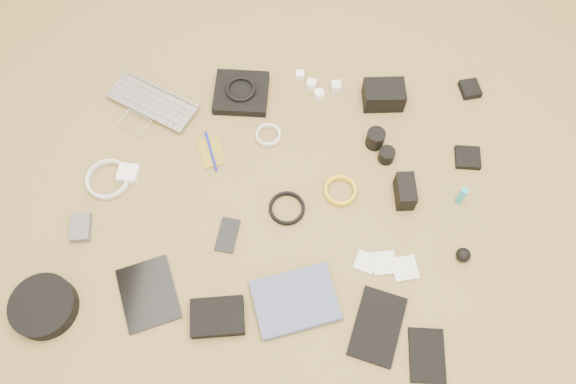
# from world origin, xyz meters

# --- Properties ---
(laptop) EXTENTS (0.39, 0.34, 0.03)m
(laptop) POSITION_xyz_m (-0.47, 0.31, 0.01)
(laptop) COLOR #B4B4B9
(laptop) RESTS_ON ground
(headphone_pouch) EXTENTS (0.19, 0.18, 0.03)m
(headphone_pouch) POSITION_xyz_m (-0.14, 0.41, 0.02)
(headphone_pouch) COLOR black
(headphone_pouch) RESTS_ON ground
(headphones) EXTENTS (0.13, 0.13, 0.01)m
(headphones) POSITION_xyz_m (-0.14, 0.41, 0.04)
(headphones) COLOR black
(headphones) RESTS_ON headphone_pouch
(charger_a) EXTENTS (0.03, 0.03, 0.03)m
(charger_a) POSITION_xyz_m (0.07, 0.51, 0.01)
(charger_a) COLOR white
(charger_a) RESTS_ON ground
(charger_b) EXTENTS (0.04, 0.04, 0.03)m
(charger_b) POSITION_xyz_m (0.11, 0.47, 0.02)
(charger_b) COLOR white
(charger_b) RESTS_ON ground
(charger_c) EXTENTS (0.04, 0.04, 0.03)m
(charger_c) POSITION_xyz_m (0.20, 0.47, 0.02)
(charger_c) COLOR white
(charger_c) RESTS_ON ground
(charger_d) EXTENTS (0.04, 0.04, 0.03)m
(charger_d) POSITION_xyz_m (0.14, 0.43, 0.02)
(charger_d) COLOR white
(charger_d) RESTS_ON ground
(dslr_camera) EXTENTS (0.15, 0.11, 0.08)m
(dslr_camera) POSITION_xyz_m (0.37, 0.42, 0.04)
(dslr_camera) COLOR black
(dslr_camera) RESTS_ON ground
(lens_pouch) EXTENTS (0.08, 0.09, 0.03)m
(lens_pouch) POSITION_xyz_m (0.68, 0.49, 0.01)
(lens_pouch) COLOR black
(lens_pouch) RESTS_ON ground
(notebook_olive) EXTENTS (0.11, 0.14, 0.01)m
(notebook_olive) POSITION_xyz_m (-0.22, 0.17, 0.00)
(notebook_olive) COLOR olive
(notebook_olive) RESTS_ON ground
(pen_blue) EXTENTS (0.06, 0.15, 0.01)m
(pen_blue) POSITION_xyz_m (-0.22, 0.17, 0.01)
(pen_blue) COLOR #141BA5
(pen_blue) RESTS_ON notebook_olive
(cable_white_a) EXTENTS (0.10, 0.10, 0.01)m
(cable_white_a) POSITION_xyz_m (-0.03, 0.25, 0.01)
(cable_white_a) COLOR silver
(cable_white_a) RESTS_ON ground
(lens_a) EXTENTS (0.08, 0.08, 0.07)m
(lens_a) POSITION_xyz_m (0.34, 0.25, 0.03)
(lens_a) COLOR black
(lens_a) RESTS_ON ground
(lens_b) EXTENTS (0.06, 0.06, 0.05)m
(lens_b) POSITION_xyz_m (0.38, 0.19, 0.02)
(lens_b) COLOR black
(lens_b) RESTS_ON ground
(card_reader) EXTENTS (0.08, 0.08, 0.02)m
(card_reader) POSITION_xyz_m (0.66, 0.21, 0.01)
(card_reader) COLOR black
(card_reader) RESTS_ON ground
(power_brick) EXTENTS (0.07, 0.07, 0.03)m
(power_brick) POSITION_xyz_m (-0.48, 0.07, 0.01)
(power_brick) COLOR white
(power_brick) RESTS_ON ground
(cable_white_b) EXTENTS (0.17, 0.17, 0.01)m
(cable_white_b) POSITION_xyz_m (-0.55, 0.04, 0.01)
(cable_white_b) COLOR silver
(cable_white_b) RESTS_ON ground
(cable_black) EXTENTS (0.12, 0.12, 0.01)m
(cable_black) POSITION_xyz_m (0.06, -0.02, 0.01)
(cable_black) COLOR black
(cable_black) RESTS_ON ground
(cable_yellow) EXTENTS (0.13, 0.13, 0.01)m
(cable_yellow) POSITION_xyz_m (0.23, 0.05, 0.01)
(cable_yellow) COLOR gold
(cable_yellow) RESTS_ON ground
(flash) EXTENTS (0.07, 0.11, 0.08)m
(flash) POSITION_xyz_m (0.44, 0.05, 0.04)
(flash) COLOR black
(flash) RESTS_ON ground
(lens_cleaner) EXTENTS (0.03, 0.03, 0.08)m
(lens_cleaner) POSITION_xyz_m (0.62, 0.05, 0.04)
(lens_cleaner) COLOR #1AA9AE
(lens_cleaner) RESTS_ON ground
(battery_charger) EXTENTS (0.07, 0.10, 0.03)m
(battery_charger) POSITION_xyz_m (-0.60, -0.14, 0.01)
(battery_charger) COLOR #515055
(battery_charger) RESTS_ON ground
(tablet) EXTENTS (0.23, 0.26, 0.01)m
(tablet) POSITION_xyz_m (-0.34, -0.33, 0.00)
(tablet) COLOR black
(tablet) RESTS_ON ground
(phone) EXTENTS (0.07, 0.12, 0.01)m
(phone) POSITION_xyz_m (-0.12, -0.13, 0.00)
(phone) COLOR black
(phone) RESTS_ON ground
(filter_case_left) EXTENTS (0.08, 0.08, 0.01)m
(filter_case_left) POSITION_xyz_m (0.32, -0.19, 0.00)
(filter_case_left) COLOR silver
(filter_case_left) RESTS_ON ground
(filter_case_mid) EXTENTS (0.09, 0.09, 0.01)m
(filter_case_mid) POSITION_xyz_m (0.37, -0.19, 0.01)
(filter_case_mid) COLOR silver
(filter_case_mid) RESTS_ON ground
(filter_case_right) EXTENTS (0.09, 0.09, 0.01)m
(filter_case_right) POSITION_xyz_m (0.44, -0.20, 0.01)
(filter_case_right) COLOR silver
(filter_case_right) RESTS_ON ground
(air_blower) EXTENTS (0.05, 0.05, 0.05)m
(air_blower) POSITION_xyz_m (0.62, -0.15, 0.02)
(air_blower) COLOR black
(air_blower) RESTS_ON ground
(headphone_case) EXTENTS (0.22, 0.22, 0.05)m
(headphone_case) POSITION_xyz_m (-0.64, -0.40, 0.03)
(headphone_case) COLOR black
(headphone_case) RESTS_ON ground
(drive_case) EXTENTS (0.17, 0.13, 0.04)m
(drive_case) POSITION_xyz_m (-0.12, -0.39, 0.02)
(drive_case) COLOR black
(drive_case) RESTS_ON ground
(paperback) EXTENTS (0.29, 0.25, 0.02)m
(paperback) POSITION_xyz_m (0.14, -0.41, 0.01)
(paperback) COLOR #414F6E
(paperback) RESTS_ON ground
(notebook_black_a) EXTENTS (0.18, 0.24, 0.02)m
(notebook_black_a) POSITION_xyz_m (0.35, -0.38, 0.01)
(notebook_black_a) COLOR black
(notebook_black_a) RESTS_ON ground
(notebook_black_b) EXTENTS (0.11, 0.16, 0.01)m
(notebook_black_b) POSITION_xyz_m (0.50, -0.46, 0.01)
(notebook_black_b) COLOR black
(notebook_black_b) RESTS_ON ground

